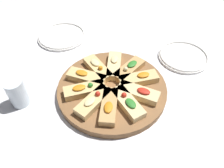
% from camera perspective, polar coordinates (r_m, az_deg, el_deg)
% --- Properties ---
extents(ground_plane, '(3.00, 3.00, 0.00)m').
position_cam_1_polar(ground_plane, '(0.78, 0.00, -1.95)').
color(ground_plane, white).
extents(serving_board, '(0.38, 0.38, 0.03)m').
position_cam_1_polar(serving_board, '(0.77, 0.00, -1.31)').
color(serving_board, brown).
rests_on(serving_board, ground_plane).
extents(focaccia_slice_0, '(0.14, 0.07, 0.03)m').
position_cam_1_polar(focaccia_slice_0, '(0.78, -6.72, 1.81)').
color(focaccia_slice_0, '#DBB775').
rests_on(focaccia_slice_0, serving_board).
extents(focaccia_slice_1, '(0.13, 0.13, 0.04)m').
position_cam_1_polar(focaccia_slice_1, '(0.73, -7.18, -1.48)').
color(focaccia_slice_1, '#DBB775').
rests_on(focaccia_slice_1, serving_board).
extents(focaccia_slice_2, '(0.07, 0.14, 0.04)m').
position_cam_1_polar(focaccia_slice_2, '(0.70, -4.79, -4.46)').
color(focaccia_slice_2, '#DBB775').
rests_on(focaccia_slice_2, serving_board).
extents(focaccia_slice_3, '(0.10, 0.15, 0.03)m').
position_cam_1_polar(focaccia_slice_3, '(0.69, -0.78, -5.79)').
color(focaccia_slice_3, tan).
rests_on(focaccia_slice_3, serving_board).
extents(focaccia_slice_4, '(0.14, 0.11, 0.04)m').
position_cam_1_polar(focaccia_slice_4, '(0.70, 4.07, -4.86)').
color(focaccia_slice_4, '#E5C689').
rests_on(focaccia_slice_4, serving_board).
extents(focaccia_slice_5, '(0.14, 0.06, 0.03)m').
position_cam_1_polar(focaccia_slice_5, '(0.73, 6.94, -2.25)').
color(focaccia_slice_5, '#E5C689').
rests_on(focaccia_slice_5, serving_board).
extents(focaccia_slice_6, '(0.13, 0.13, 0.03)m').
position_cam_1_polar(focaccia_slice_6, '(0.77, 6.96, 1.35)').
color(focaccia_slice_6, '#DBB775').
rests_on(focaccia_slice_6, serving_board).
extents(focaccia_slice_7, '(0.07, 0.14, 0.04)m').
position_cam_1_polar(focaccia_slice_7, '(0.80, 4.51, 3.83)').
color(focaccia_slice_7, tan).
rests_on(focaccia_slice_7, serving_board).
extents(focaccia_slice_8, '(0.10, 0.15, 0.03)m').
position_cam_1_polar(focaccia_slice_8, '(0.82, 0.56, 4.95)').
color(focaccia_slice_8, '#E5C689').
rests_on(focaccia_slice_8, serving_board).
extents(focaccia_slice_9, '(0.15, 0.10, 0.04)m').
position_cam_1_polar(focaccia_slice_9, '(0.81, -3.79, 4.19)').
color(focaccia_slice_9, '#DBB775').
rests_on(focaccia_slice_9, serving_board).
extents(plate_left, '(0.22, 0.22, 0.02)m').
position_cam_1_polar(plate_left, '(1.05, -12.92, 12.15)').
color(plate_left, white).
rests_on(plate_left, ground_plane).
extents(plate_right, '(0.21, 0.21, 0.02)m').
position_cam_1_polar(plate_right, '(0.95, 18.20, 6.88)').
color(plate_right, white).
rests_on(plate_right, ground_plane).
extents(water_glass, '(0.06, 0.06, 0.10)m').
position_cam_1_polar(water_glass, '(0.77, -23.53, -2.12)').
color(water_glass, silver).
rests_on(water_glass, ground_plane).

